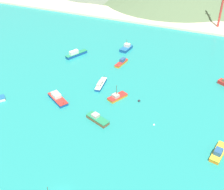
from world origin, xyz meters
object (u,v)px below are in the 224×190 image
Objects in this scene: fishing_boat_0 at (117,97)px; fishing_boat_9 at (122,62)px; fishing_boat_1 at (97,119)px; fishing_boat_4 at (76,54)px; fishing_boat_2 at (219,152)px; fishing_boat_6 at (126,48)px; fishing_boat_3 at (101,84)px; buoy_1 at (154,125)px; buoy_2 at (139,101)px; fishing_boat_5 at (57,98)px.

fishing_boat_0 is 25.05m from fishing_boat_9.
fishing_boat_1 is at bearing -95.03° from fishing_boat_0.
fishing_boat_0 is 36.62m from fishing_boat_4.
fishing_boat_6 is (-46.02, 51.56, 0.11)m from fishing_boat_2.
fishing_boat_3 is 0.87× the size of fishing_boat_4.
buoy_1 is (24.47, -14.14, -0.69)m from fishing_boat_3.
fishing_boat_9 is (21.03, 0.88, -0.26)m from fishing_boat_4.
fishing_boat_6 is (-10.20, 37.11, 0.26)m from fishing_boat_0.
fishing_boat_4 is at bearing 148.88° from buoy_2.
fishing_boat_9 is at bearing 138.43° from fishing_boat_2.
fishing_boat_4 is 16.54× the size of buoy_1.
fishing_boat_1 is at bearing -164.16° from buoy_1.
fishing_boat_3 reaches higher than buoy_1.
buoy_1 is (17.12, 4.86, -0.69)m from fishing_boat_1.
fishing_boat_9 is at bearing 71.01° from fishing_boat_5.
fishing_boat_0 is at bearing -38.97° from fishing_boat_4.
fishing_boat_9 reaches higher than buoy_1.
fishing_boat_6 is at bearing 37.61° from fishing_boat_4.
fishing_boat_6 reaches higher than fishing_boat_9.
fishing_boat_4 is 1.07× the size of fishing_boat_5.
buoy_2 reaches higher than buoy_1.
fishing_boat_2 is at bearing -30.25° from fishing_boat_4.
fishing_boat_5 is 28.21m from buoy_2.
fishing_boat_2 is 0.92× the size of fishing_boat_5.
buoy_2 is (15.07, -22.68, -0.62)m from fishing_boat_9.
fishing_boat_5 is at bearing 163.91° from fishing_boat_1.
fishing_boat_2 is at bearing -29.11° from buoy_2.
fishing_boat_0 reaches higher than fishing_boat_1.
fishing_boat_2 is 32.26m from buoy_2.
fishing_boat_6 is 13.48m from fishing_boat_9.
fishing_boat_9 is (2.76, -13.19, -0.17)m from fishing_boat_6.
fishing_boat_6 is at bearing 116.43° from buoy_2.
fishing_boat_6 reaches higher than buoy_2.
buoy_1 is (23.34, -32.94, -0.67)m from fishing_boat_9.
buoy_2 is (7.63, 1.24, -0.52)m from fishing_boat_0.
fishing_boat_0 is at bearing -30.83° from fishing_boat_3.
fishing_boat_2 is at bearing -41.57° from fishing_boat_9.
fishing_boat_1 is at bearing -16.09° from fishing_boat_5.
fishing_boat_4 is at bearing 141.03° from fishing_boat_0.
fishing_boat_4 is at bearing 126.43° from fishing_boat_1.
fishing_boat_0 is 0.85× the size of fishing_boat_3.
fishing_boat_6 reaches higher than fishing_boat_4.
buoy_1 is 13.17m from buoy_2.
buoy_2 is at bearing -13.46° from fishing_boat_3.
fishing_boat_5 reaches higher than fishing_boat_3.
fishing_boat_3 reaches higher than buoy_2.
fishing_boat_5 is (-17.49, 5.05, 0.07)m from fishing_boat_1.
fishing_boat_4 is 21.05m from fishing_boat_9.
fishing_boat_1 is at bearing -80.65° from fishing_boat_9.
buoy_2 is at bearing 20.92° from fishing_boat_5.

